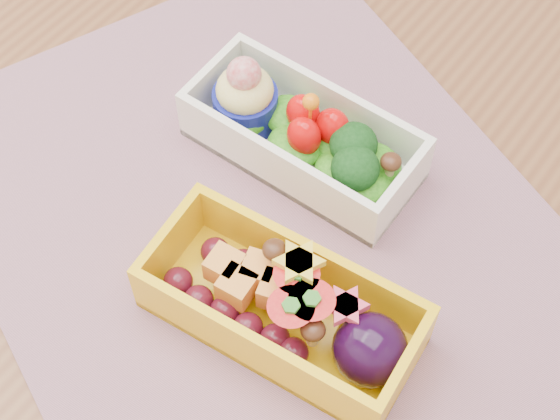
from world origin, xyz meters
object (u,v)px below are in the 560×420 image
Objects in this scene: bento_yellow at (287,308)px; bento_white at (302,135)px; table at (276,315)px; placemat at (268,238)px.

bento_white is at bearing 116.40° from bento_yellow.
bento_white is at bearing 114.26° from table.
bento_white is at bearing 107.98° from placemat.
table is 0.14m from bento_yellow.
table is 6.60× the size of bento_white.
bento_white reaches higher than bento_yellow.
bento_yellow is (0.05, -0.05, 0.03)m from placemat.
bento_yellow is (0.08, -0.12, 0.00)m from bento_white.
bento_white is (-0.04, 0.08, 0.13)m from table.
bento_yellow is at bearing -44.67° from table.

